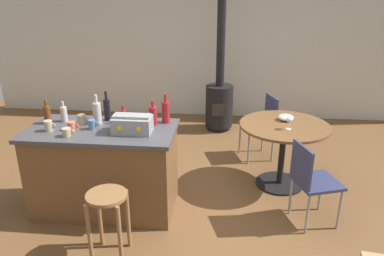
% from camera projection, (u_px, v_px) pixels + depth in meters
% --- Properties ---
extents(ground_plane, '(8.80, 8.80, 0.00)m').
position_uv_depth(ground_plane, '(198.00, 202.00, 4.11)').
color(ground_plane, brown).
extents(back_wall, '(8.00, 0.10, 2.70)m').
position_uv_depth(back_wall, '(213.00, 39.00, 6.40)').
color(back_wall, beige).
rests_on(back_wall, ground_plane).
extents(kitchen_island, '(1.48, 0.75, 0.90)m').
position_uv_depth(kitchen_island, '(105.00, 169.00, 3.86)').
color(kitchen_island, brown).
rests_on(kitchen_island, ground_plane).
extents(wooden_stool, '(0.35, 0.35, 0.62)m').
position_uv_depth(wooden_stool, '(108.00, 210.00, 3.15)').
color(wooden_stool, olive).
rests_on(wooden_stool, ground_plane).
extents(dining_table, '(1.01, 1.01, 0.77)m').
position_uv_depth(dining_table, '(283.00, 139.00, 4.27)').
color(dining_table, black).
rests_on(dining_table, ground_plane).
extents(folding_chair_near, '(0.51, 0.51, 0.85)m').
position_uv_depth(folding_chair_near, '(311.00, 178.00, 3.59)').
color(folding_chair_near, navy).
rests_on(folding_chair_near, ground_plane).
extents(folding_chair_far, '(0.51, 0.51, 0.86)m').
position_uv_depth(folding_chair_far, '(262.00, 122.00, 5.01)').
color(folding_chair_far, navy).
rests_on(folding_chair_far, ground_plane).
extents(wood_stove, '(0.44, 0.45, 2.32)m').
position_uv_depth(wood_stove, '(219.00, 96.00, 5.99)').
color(wood_stove, black).
rests_on(wood_stove, ground_plane).
extents(toolbox, '(0.37, 0.24, 0.18)m').
position_uv_depth(toolbox, '(132.00, 124.00, 3.58)').
color(toolbox, gray).
rests_on(toolbox, kitchen_island).
extents(bottle_0, '(0.07, 0.07, 0.31)m').
position_uv_depth(bottle_0, '(107.00, 109.00, 3.88)').
color(bottle_0, black).
rests_on(bottle_0, kitchen_island).
extents(bottle_1, '(0.08, 0.08, 0.26)m').
position_uv_depth(bottle_1, '(153.00, 115.00, 3.77)').
color(bottle_1, maroon).
rests_on(bottle_1, kitchen_island).
extents(bottle_2, '(0.08, 0.08, 0.30)m').
position_uv_depth(bottle_2, '(166.00, 112.00, 3.82)').
color(bottle_2, maroon).
rests_on(bottle_2, kitchen_island).
extents(bottle_3, '(0.07, 0.07, 0.22)m').
position_uv_depth(bottle_3, '(64.00, 114.00, 3.86)').
color(bottle_3, '#B7B2AD').
rests_on(bottle_3, kitchen_island).
extents(bottle_4, '(0.06, 0.06, 0.19)m').
position_uv_depth(bottle_4, '(123.00, 116.00, 3.81)').
color(bottle_4, maroon).
rests_on(bottle_4, kitchen_island).
extents(bottle_5, '(0.07, 0.07, 0.25)m').
position_uv_depth(bottle_5, '(47.00, 114.00, 3.80)').
color(bottle_5, '#603314').
rests_on(bottle_5, kitchen_island).
extents(bottle_6, '(0.08, 0.08, 0.30)m').
position_uv_depth(bottle_6, '(97.00, 113.00, 3.79)').
color(bottle_6, '#B7B2AD').
rests_on(bottle_6, kitchen_island).
extents(cup_0, '(0.11, 0.07, 0.10)m').
position_uv_depth(cup_0, '(92.00, 124.00, 3.67)').
color(cup_0, '#4C7099').
rests_on(cup_0, kitchen_island).
extents(cup_1, '(0.12, 0.08, 0.11)m').
position_uv_depth(cup_1, '(49.00, 126.00, 3.62)').
color(cup_1, tan).
rests_on(cup_1, kitchen_island).
extents(cup_2, '(0.12, 0.08, 0.08)m').
position_uv_depth(cup_2, '(72.00, 126.00, 3.65)').
color(cup_2, '#DB6651').
rests_on(cup_2, kitchen_island).
extents(cup_3, '(0.12, 0.08, 0.08)m').
position_uv_depth(cup_3, '(67.00, 132.00, 3.50)').
color(cup_3, tan).
rests_on(cup_3, kitchen_island).
extents(cup_4, '(0.12, 0.09, 0.09)m').
position_uv_depth(cup_4, '(82.00, 119.00, 3.81)').
color(cup_4, tan).
rests_on(cup_4, kitchen_island).
extents(wine_glass, '(0.07, 0.07, 0.14)m').
position_uv_depth(wine_glass, '(289.00, 120.00, 4.02)').
color(wine_glass, silver).
rests_on(wine_glass, dining_table).
extents(serving_bowl, '(0.18, 0.18, 0.07)m').
position_uv_depth(serving_bowl, '(286.00, 117.00, 4.32)').
color(serving_bowl, white).
rests_on(serving_bowl, dining_table).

